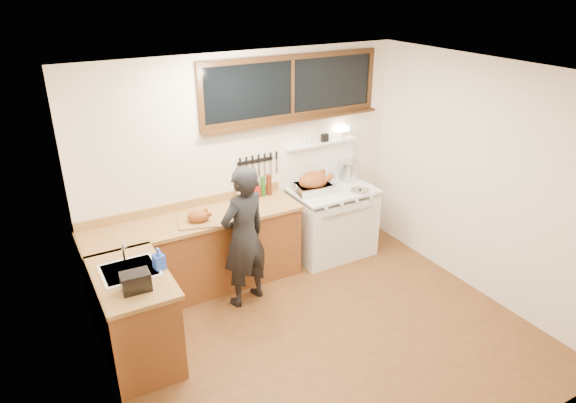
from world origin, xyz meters
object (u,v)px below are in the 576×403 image
man (244,237)px  roast_turkey (313,184)px  cutting_board (199,218)px  vintage_stove (331,220)px

man → roast_turkey: (1.17, 0.49, 0.21)m
man → cutting_board: 0.53m
man → roast_turkey: man is taller
roast_turkey → man: bearing=-157.2°
vintage_stove → roast_turkey: vintage_stove is taller
man → roast_turkey: size_ratio=3.10×
man → cutting_board: man is taller
vintage_stove → cutting_board: vintage_stove is taller
vintage_stove → man: 1.53m
cutting_board → roast_turkey: (1.53, 0.14, 0.05)m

